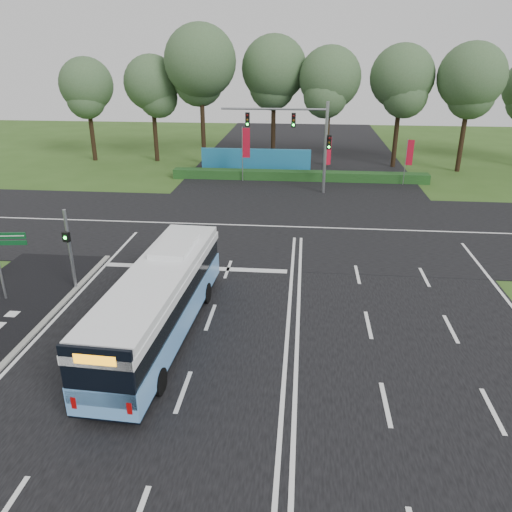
{
  "coord_description": "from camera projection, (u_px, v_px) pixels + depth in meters",
  "views": [
    {
      "loc": [
        0.41,
        -18.25,
        10.55
      ],
      "look_at": [
        -1.55,
        2.0,
        2.1
      ],
      "focal_mm": 35.0,
      "sensor_mm": 36.0,
      "label": 1
    }
  ],
  "objects": [
    {
      "name": "blue_hoarding",
      "position": [
        256.0,
        161.0,
        45.61
      ],
      "size": [
        10.0,
        0.3,
        2.2
      ],
      "primitive_type": "cube",
      "color": "#1B6894",
      "rests_on": "ground"
    },
    {
      "name": "hedge",
      "position": [
        299.0,
        176.0,
        43.23
      ],
      "size": [
        22.0,
        1.2,
        0.8
      ],
      "primitive_type": "cube",
      "color": "#183C15",
      "rests_on": "ground"
    },
    {
      "name": "kerb_strip",
      "position": [
        20.0,
        347.0,
        18.98
      ],
      "size": [
        0.25,
        18.0,
        0.12
      ],
      "primitive_type": "cube",
      "color": "gray",
      "rests_on": "ground"
    },
    {
      "name": "road_main",
      "position": [
        288.0,
        321.0,
        20.85
      ],
      "size": [
        20.0,
        120.0,
        0.04
      ],
      "primitive_type": "cube",
      "color": "black",
      "rests_on": "ground"
    },
    {
      "name": "banner_flag_right",
      "position": [
        409.0,
        155.0,
        40.78
      ],
      "size": [
        0.57,
        0.14,
        3.86
      ],
      "rotation": [
        0.0,
        0.0,
        -0.17
      ],
      "color": "gray",
      "rests_on": "ground"
    },
    {
      "name": "street_sign",
      "position": [
        3.0,
        251.0,
        21.82
      ],
      "size": [
        1.45,
        0.28,
        3.74
      ],
      "rotation": [
        0.0,
        0.0,
        0.14
      ],
      "color": "gray",
      "rests_on": "ground"
    },
    {
      "name": "pedestrian_signal",
      "position": [
        69.0,
        247.0,
        22.9
      ],
      "size": [
        0.36,
        0.44,
        3.92
      ],
      "rotation": [
        0.0,
        0.0,
        -0.33
      ],
      "color": "gray",
      "rests_on": "ground"
    },
    {
      "name": "ground",
      "position": [
        288.0,
        322.0,
        20.86
      ],
      "size": [
        120.0,
        120.0,
        0.0
      ],
      "primitive_type": "plane",
      "color": "#31511B",
      "rests_on": "ground"
    },
    {
      "name": "eucalyptus_row",
      "position": [
        344.0,
        74.0,
        45.64
      ],
      "size": [
        53.23,
        8.88,
        12.9
      ],
      "color": "black",
      "rests_on": "ground"
    },
    {
      "name": "banner_flag_left",
      "position": [
        245.0,
        146.0,
        41.9
      ],
      "size": [
        0.68,
        0.07,
        4.62
      ],
      "rotation": [
        0.0,
        0.0,
        0.02
      ],
      "color": "gray",
      "rests_on": "ground"
    },
    {
      "name": "banner_flag_mid",
      "position": [
        327.0,
        154.0,
        40.29
      ],
      "size": [
        0.58,
        0.27,
        4.14
      ],
      "rotation": [
        0.0,
        0.0,
        0.39
      ],
      "color": "gray",
      "rests_on": "ground"
    },
    {
      "name": "traffic_light_gantry",
      "position": [
        303.0,
        133.0,
        37.9
      ],
      "size": [
        8.41,
        0.28,
        7.0
      ],
      "color": "gray",
      "rests_on": "ground"
    },
    {
      "name": "city_bus",
      "position": [
        160.0,
        302.0,
        19.18
      ],
      "size": [
        2.8,
        10.93,
        3.11
      ],
      "rotation": [
        0.0,
        0.0,
        -0.05
      ],
      "color": "#629FE3",
      "rests_on": "ground"
    },
    {
      "name": "road_cross",
      "position": [
        295.0,
        227.0,
        31.88
      ],
      "size": [
        120.0,
        14.0,
        0.05
      ],
      "primitive_type": "cube",
      "color": "black",
      "rests_on": "ground"
    }
  ]
}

